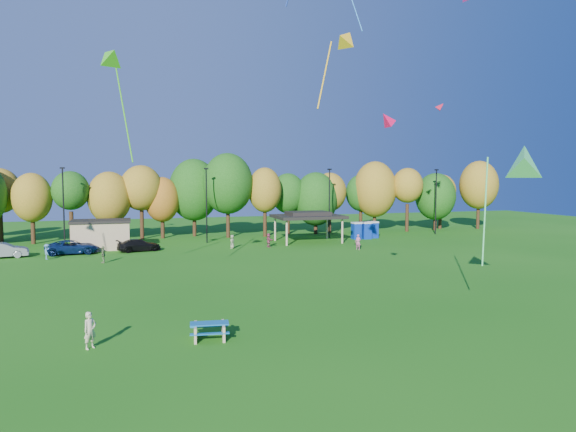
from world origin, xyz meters
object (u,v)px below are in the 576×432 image
object	(u,v)px
kite_flyer	(90,330)
car_c	(72,247)
porta_potties	(365,230)
picnic_table	(209,329)
car_d	(139,245)
car_b	(3,250)

from	to	relation	value
kite_flyer	car_c	distance (m)	32.22
kite_flyer	porta_potties	bearing A→B (deg)	9.01
picnic_table	car_d	distance (m)	32.40
picnic_table	car_d	xyz separation A→B (m)	(-2.76, 32.28, 0.19)
kite_flyer	car_b	distance (m)	32.92
porta_potties	kite_flyer	bearing A→B (deg)	-131.35
picnic_table	porta_potties	bearing A→B (deg)	61.69
porta_potties	picnic_table	xyz separation A→B (m)	(-25.62, -35.59, -0.62)
porta_potties	car_c	size ratio (longest dim) A/B	0.71
porta_potties	picnic_table	bearing A→B (deg)	-125.75
car_d	car_b	bearing A→B (deg)	80.98
kite_flyer	car_c	size ratio (longest dim) A/B	0.33
picnic_table	car_c	distance (m)	33.54
car_c	porta_potties	bearing A→B (deg)	-89.32
car_c	car_b	bearing A→B (deg)	91.39
picnic_table	car_c	size ratio (longest dim) A/B	0.39
porta_potties	car_c	bearing A→B (deg)	-174.46
kite_flyer	car_c	world-z (taller)	kite_flyer
porta_potties	car_c	distance (m)	35.20
picnic_table	car_d	bearing A→B (deg)	102.32
car_b	car_d	distance (m)	12.99
car_b	car_d	bearing A→B (deg)	-94.84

